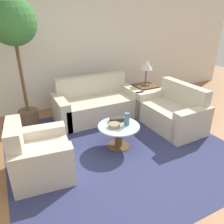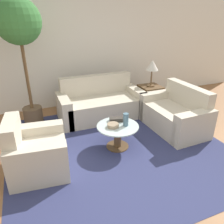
# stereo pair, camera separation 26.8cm
# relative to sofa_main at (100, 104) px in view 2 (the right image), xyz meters

# --- Properties ---
(ground_plane) EXTENTS (14.00, 14.00, 0.00)m
(ground_plane) POSITION_rel_sofa_main_xyz_m (-0.26, -2.08, -0.29)
(ground_plane) COLOR #8E603D
(wall_back) EXTENTS (10.00, 0.06, 2.60)m
(wall_back) POSITION_rel_sofa_main_xyz_m (-0.26, 0.95, 1.01)
(wall_back) COLOR white
(wall_back) RESTS_ON ground_plane
(rug) EXTENTS (3.56, 3.41, 0.01)m
(rug) POSITION_rel_sofa_main_xyz_m (-0.14, -1.29, -0.28)
(rug) COLOR navy
(rug) RESTS_ON ground_plane
(sofa_main) EXTENTS (1.79, 0.84, 0.87)m
(sofa_main) POSITION_rel_sofa_main_xyz_m (0.00, 0.00, 0.00)
(sofa_main) COLOR beige
(sofa_main) RESTS_ON ground_plane
(armchair) EXTENTS (0.85, 0.91, 0.84)m
(armchair) POSITION_rel_sofa_main_xyz_m (-1.47, -1.41, -0.00)
(armchair) COLOR beige
(armchair) RESTS_ON ground_plane
(loveseat) EXTENTS (0.83, 1.36, 0.85)m
(loveseat) POSITION_rel_sofa_main_xyz_m (1.19, -1.09, -0.00)
(loveseat) COLOR beige
(loveseat) RESTS_ON ground_plane
(coffee_table) EXTENTS (0.70, 0.70, 0.41)m
(coffee_table) POSITION_rel_sofa_main_xyz_m (-0.14, -1.29, -0.02)
(coffee_table) COLOR brown
(coffee_table) RESTS_ON ground_plane
(side_table) EXTENTS (0.48, 0.48, 0.55)m
(side_table) POSITION_rel_sofa_main_xyz_m (1.25, -0.02, -0.01)
(side_table) COLOR brown
(side_table) RESTS_ON ground_plane
(table_lamp) EXTENTS (0.28, 0.28, 0.60)m
(table_lamp) POSITION_rel_sofa_main_xyz_m (1.25, -0.02, 0.73)
(table_lamp) COLOR brown
(table_lamp) RESTS_ON side_table
(potted_plant) EXTENTS (0.80, 0.80, 2.38)m
(potted_plant) POSITION_rel_sofa_main_xyz_m (-1.40, 0.12, 1.52)
(potted_plant) COLOR brown
(potted_plant) RESTS_ON ground_plane
(vase) EXTENTS (0.09, 0.09, 0.22)m
(vase) POSITION_rel_sofa_main_xyz_m (-0.02, -1.33, 0.23)
(vase) COLOR slate
(vase) RESTS_ON coffee_table
(bowl) EXTENTS (0.19, 0.19, 0.06)m
(bowl) POSITION_rel_sofa_main_xyz_m (-0.23, -1.30, 0.15)
(bowl) COLOR gray
(bowl) RESTS_ON coffee_table
(book_stack) EXTENTS (0.25, 0.17, 0.07)m
(book_stack) POSITION_rel_sofa_main_xyz_m (-0.09, -1.12, 0.15)
(book_stack) COLOR #38332D
(book_stack) RESTS_ON coffee_table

